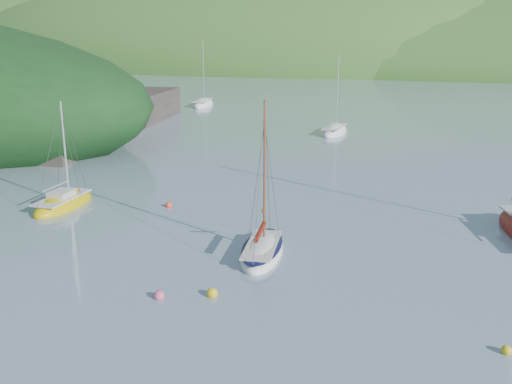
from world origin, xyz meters
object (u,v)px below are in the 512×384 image
(daysailer_white, at_px, (262,251))
(sailboat_yellow, at_px, (64,204))
(distant_sloop_a, at_px, (334,132))
(distant_sloop_c, at_px, (203,105))

(daysailer_white, distance_m, sailboat_yellow, 15.34)
(distant_sloop_a, bearing_deg, distant_sloop_c, 146.75)
(daysailer_white, distance_m, distant_sloop_c, 60.33)
(daysailer_white, relative_size, distant_sloop_c, 0.80)
(distant_sloop_a, height_order, distant_sloop_c, distant_sloop_c)
(sailboat_yellow, bearing_deg, daysailer_white, -16.32)
(sailboat_yellow, xyz_separation_m, distant_sloop_c, (-12.98, 50.01, 0.00))
(daysailer_white, relative_size, sailboat_yellow, 1.13)
(daysailer_white, height_order, sailboat_yellow, daysailer_white)
(daysailer_white, distance_m, distant_sloop_a, 36.69)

